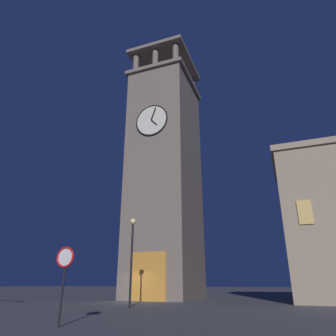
{
  "coord_description": "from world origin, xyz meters",
  "views": [
    {
      "loc": [
        -12.43,
        23.43,
        1.45
      ],
      "look_at": [
        -1.34,
        -5.51,
        13.2
      ],
      "focal_mm": 32.45,
      "sensor_mm": 36.0,
      "label": 1
    }
  ],
  "objects": [
    {
      "name": "ground_plane",
      "position": [
        0.0,
        0.0,
        0.0
      ],
      "size": [
        200.0,
        200.0,
        0.0
      ],
      "primitive_type": "plane",
      "color": "#4C4C51"
    },
    {
      "name": "no_horn_sign",
      "position": [
        -4.59,
        13.75,
        2.15
      ],
      "size": [
        0.78,
        0.14,
        2.75
      ],
      "color": "black",
      "rests_on": "ground_plane"
    },
    {
      "name": "clocktower",
      "position": [
        -1.02,
        -5.49,
        12.45
      ],
      "size": [
        6.75,
        8.25,
        30.01
      ],
      "color": "#75665B",
      "rests_on": "ground_plane"
    },
    {
      "name": "street_lamp",
      "position": [
        -2.78,
        4.95,
        3.86
      ],
      "size": [
        0.44,
        0.44,
        5.6
      ],
      "color": "black",
      "rests_on": "ground_plane"
    }
  ]
}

